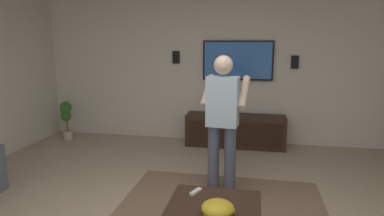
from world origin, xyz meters
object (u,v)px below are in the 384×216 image
(media_console, at_px, (235,131))
(tv, at_px, (238,61))
(potted_plant_short, at_px, (66,114))
(wall_speaker_right, at_px, (176,57))
(remote_white, at_px, (196,192))
(person_standing, at_px, (223,116))
(vase_round, at_px, (230,108))
(book, at_px, (219,212))
(bowl, at_px, (218,208))
(wall_speaker_left, at_px, (295,62))

(media_console, xyz_separation_m, tv, (0.24, 0.00, 1.20))
(potted_plant_short, relative_size, wall_speaker_right, 3.18)
(remote_white, bearing_deg, tv, 19.02)
(person_standing, height_order, vase_round, person_standing)
(media_console, relative_size, remote_white, 11.33)
(remote_white, bearing_deg, potted_plant_short, 71.53)
(tv, distance_m, book, 3.49)
(tv, height_order, book, tv)
(remote_white, bearing_deg, bowl, -122.65)
(person_standing, bearing_deg, wall_speaker_right, 32.87)
(person_standing, xyz_separation_m, bowl, (-1.30, -0.10, -0.47))
(tv, distance_m, potted_plant_short, 3.31)
(tv, distance_m, vase_round, 0.85)
(person_standing, bearing_deg, vase_round, 7.38)
(potted_plant_short, bearing_deg, wall_speaker_left, -84.16)
(bowl, distance_m, vase_round, 3.14)
(vase_round, bearing_deg, tv, -26.92)
(tv, relative_size, potted_plant_short, 1.74)
(media_console, height_order, book, media_console)
(person_standing, distance_m, wall_speaker_right, 2.38)
(person_standing, xyz_separation_m, vase_round, (1.83, 0.06, -0.27))
(potted_plant_short, height_order, book, potted_plant_short)
(tv, height_order, vase_round, tv)
(tv, bearing_deg, wall_speaker_left, 90.79)
(bowl, xyz_separation_m, wall_speaker_right, (3.35, 1.15, 1.06))
(wall_speaker_right, bearing_deg, wall_speaker_left, -90.00)
(bowl, relative_size, wall_speaker_left, 1.22)
(remote_white, relative_size, vase_round, 0.68)
(media_console, distance_m, tv, 1.22)
(wall_speaker_left, bearing_deg, book, 164.87)
(person_standing, xyz_separation_m, remote_white, (-0.94, 0.15, -0.52))
(bowl, xyz_separation_m, vase_round, (3.13, 0.15, 0.20))
(media_console, xyz_separation_m, wall_speaker_left, (0.25, -0.96, 1.18))
(remote_white, height_order, book, book)
(potted_plant_short, distance_m, wall_speaker_right, 2.31)
(media_console, distance_m, wall_speaker_right, 1.69)
(media_console, bearing_deg, bowl, 0.81)
(wall_speaker_right, bearing_deg, bowl, -161.03)
(wall_speaker_left, bearing_deg, person_standing, 153.80)
(vase_round, height_order, wall_speaker_right, wall_speaker_right)
(person_standing, distance_m, book, 1.39)
(bowl, distance_m, wall_speaker_left, 3.61)
(media_console, xyz_separation_m, bowl, (-3.10, -0.04, 0.19))
(potted_plant_short, relative_size, book, 3.18)
(person_standing, distance_m, vase_round, 1.85)
(wall_speaker_left, bearing_deg, wall_speaker_right, 90.00)
(media_console, height_order, remote_white, media_console)
(tv, bearing_deg, book, 0.96)
(tv, xyz_separation_m, wall_speaker_left, (0.01, -0.96, -0.02))
(potted_plant_short, bearing_deg, vase_round, -86.36)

